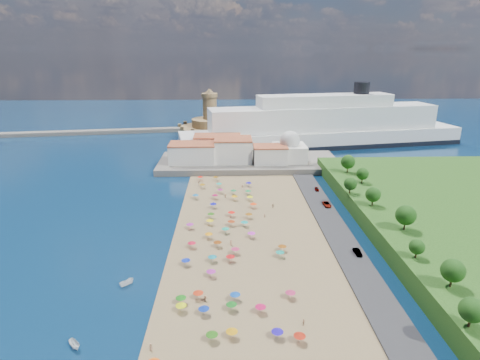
{
  "coord_description": "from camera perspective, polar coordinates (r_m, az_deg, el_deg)",
  "views": [
    {
      "loc": [
        -0.57,
        -122.26,
        56.34
      ],
      "look_at": [
        4.0,
        25.0,
        8.0
      ],
      "focal_mm": 30.0,
      "sensor_mm": 36.0,
      "label": 1
    }
  ],
  "objects": [
    {
      "name": "fortress",
      "position": [
        265.2,
        -4.25,
        7.32
      ],
      "size": [
        40.0,
        40.0,
        32.4
      ],
      "color": "olive",
      "rests_on": "ground"
    },
    {
      "name": "hillside_trees",
      "position": [
        135.43,
        19.72,
        -2.93
      ],
      "size": [
        13.09,
        105.57,
        7.62
      ],
      "color": "#382314",
      "rests_on": "hillside"
    },
    {
      "name": "terrace",
      "position": [
        203.09,
        1.27,
        2.49
      ],
      "size": [
        90.0,
        36.0,
        3.0
      ],
      "primitive_type": "cube",
      "color": "#59544C",
      "rests_on": "ground"
    },
    {
      "name": "moored_boats",
      "position": [
        99.58,
        -18.54,
        -16.85
      ],
      "size": [
        8.75,
        25.58,
        1.54
      ],
      "color": "white",
      "rests_on": "ground"
    },
    {
      "name": "beach_parasols",
      "position": [
        123.5,
        -2.05,
        -7.88
      ],
      "size": [
        31.99,
        117.32,
        2.2
      ],
      "color": "gray",
      "rests_on": "beach"
    },
    {
      "name": "beachgoers",
      "position": [
        132.23,
        -0.9,
        -6.53
      ],
      "size": [
        32.94,
        100.81,
        1.88
      ],
      "color": "tan",
      "rests_on": "beach"
    },
    {
      "name": "breakwater",
      "position": [
        301.28,
        -23.18,
        6.18
      ],
      "size": [
        199.03,
        34.77,
        2.6
      ],
      "primitive_type": "cube",
      "rotation": [
        0.0,
        0.0,
        0.14
      ],
      "color": "#59544C",
      "rests_on": "ground"
    },
    {
      "name": "domed_building",
      "position": [
        201.32,
        7.03,
        4.42
      ],
      "size": [
        16.0,
        16.0,
        15.0
      ],
      "color": "silver",
      "rests_on": "terrace"
    },
    {
      "name": "waterfront_buildings",
      "position": [
        201.82,
        -2.44,
        4.25
      ],
      "size": [
        57.0,
        29.0,
        11.0
      ],
      "color": "silver",
      "rests_on": "terrace"
    },
    {
      "name": "ground",
      "position": [
        134.62,
        -1.38,
        -6.58
      ],
      "size": [
        700.0,
        700.0,
        0.0
      ],
      "primitive_type": "plane",
      "color": "#071938",
      "rests_on": "ground"
    },
    {
      "name": "cruise_ship",
      "position": [
        247.52,
        11.77,
        7.27
      ],
      "size": [
        174.08,
        55.46,
        37.68
      ],
      "color": "black",
      "rests_on": "ground"
    },
    {
      "name": "parked_cars",
      "position": [
        147.01,
        12.8,
        -4.26
      ],
      "size": [
        2.73,
        58.14,
        1.42
      ],
      "color": "gray",
      "rests_on": "promenade"
    },
    {
      "name": "jetty",
      "position": [
        237.05,
        -4.51,
        4.66
      ],
      "size": [
        18.0,
        70.0,
        2.4
      ],
      "primitive_type": "cube",
      "color": "#59544C",
      "rests_on": "ground"
    }
  ]
}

